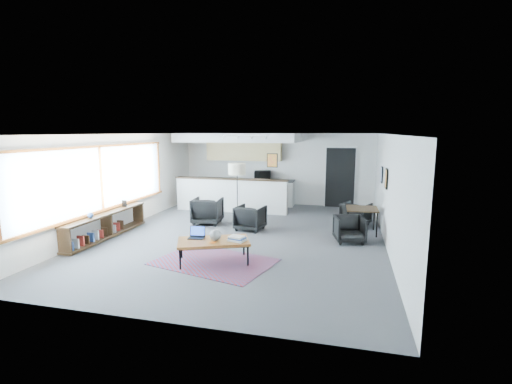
% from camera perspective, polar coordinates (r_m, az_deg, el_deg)
% --- Properties ---
extents(room, '(7.02, 9.02, 2.62)m').
position_cam_1_polar(room, '(9.38, -2.05, 0.91)').
color(room, '#4C4C4E').
rests_on(room, ground).
extents(window, '(0.10, 5.95, 1.66)m').
position_cam_1_polar(window, '(10.11, -22.78, 1.69)').
color(window, '#8CBFFF').
rests_on(window, room).
extents(console, '(0.35, 3.00, 0.80)m').
position_cam_1_polar(console, '(10.09, -22.14, -4.81)').
color(console, '#342212').
rests_on(console, floor).
extents(kitchenette, '(4.20, 1.96, 2.60)m').
position_cam_1_polar(kitchenette, '(13.23, -2.57, 3.71)').
color(kitchenette, white).
rests_on(kitchenette, floor).
extents(doorway, '(1.10, 0.12, 2.15)m').
position_cam_1_polar(doorway, '(13.43, 12.81, 2.27)').
color(doorway, black).
rests_on(doorway, room).
extents(track_light, '(1.60, 0.07, 0.15)m').
position_cam_1_polar(track_light, '(11.55, -1.86, 8.61)').
color(track_light, silver).
rests_on(track_light, room).
extents(wall_art_lower, '(0.03, 0.38, 0.48)m').
position_cam_1_polar(wall_art_lower, '(9.41, 19.40, 1.96)').
color(wall_art_lower, black).
rests_on(wall_art_lower, room).
extents(wall_art_upper, '(0.03, 0.34, 0.44)m').
position_cam_1_polar(wall_art_upper, '(10.71, 18.78, 2.55)').
color(wall_art_upper, black).
rests_on(wall_art_upper, room).
extents(kilim_rug, '(2.65, 2.12, 0.01)m').
position_cam_1_polar(kilim_rug, '(7.83, -6.50, -10.63)').
color(kilim_rug, '#5E314A').
rests_on(kilim_rug, floor).
extents(coffee_table, '(1.63, 1.28, 0.47)m').
position_cam_1_polar(coffee_table, '(7.70, -6.56, -7.63)').
color(coffee_table, brown).
rests_on(coffee_table, floor).
extents(laptop, '(0.36, 0.31, 0.23)m').
position_cam_1_polar(laptop, '(7.91, -9.07, -6.45)').
color(laptop, black).
rests_on(laptop, coffee_table).
extents(ceramic_pot, '(0.24, 0.24, 0.24)m').
position_cam_1_polar(ceramic_pot, '(7.62, -6.26, -6.59)').
color(ceramic_pot, gray).
rests_on(ceramic_pot, coffee_table).
extents(book_stack, '(0.39, 0.34, 0.10)m').
position_cam_1_polar(book_stack, '(7.59, -2.93, -7.16)').
color(book_stack, silver).
rests_on(book_stack, coffee_table).
extents(coaster, '(0.12, 0.12, 0.01)m').
position_cam_1_polar(coaster, '(7.52, -6.69, -7.72)').
color(coaster, '#E5590C').
rests_on(coaster, coffee_table).
extents(armchair_left, '(0.88, 0.84, 0.83)m').
position_cam_1_polar(armchair_left, '(10.90, -7.49, -2.69)').
color(armchair_left, black).
rests_on(armchair_left, floor).
extents(armchair_right, '(0.81, 0.77, 0.74)m').
position_cam_1_polar(armchair_right, '(10.13, -0.88, -3.80)').
color(armchair_right, black).
rests_on(armchair_right, floor).
extents(floor_lamp, '(0.66, 0.66, 1.75)m').
position_cam_1_polar(floor_lamp, '(10.83, -2.93, 3.21)').
color(floor_lamp, black).
rests_on(floor_lamp, floor).
extents(dining_table, '(0.83, 0.83, 0.67)m').
position_cam_1_polar(dining_table, '(10.16, 16.00, -2.72)').
color(dining_table, '#342212').
rests_on(dining_table, floor).
extents(dining_chair_near, '(0.69, 0.67, 0.60)m').
position_cam_1_polar(dining_chair_near, '(9.32, 14.18, -5.70)').
color(dining_chair_near, black).
rests_on(dining_chair_near, floor).
extents(dining_chair_far, '(0.78, 0.76, 0.62)m').
position_cam_1_polar(dining_chair_far, '(11.00, 15.10, -3.39)').
color(dining_chair_far, black).
rests_on(dining_chair_far, floor).
extents(microwave, '(0.62, 0.41, 0.39)m').
position_cam_1_polar(microwave, '(13.50, 1.00, 2.75)').
color(microwave, black).
rests_on(microwave, kitchenette).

